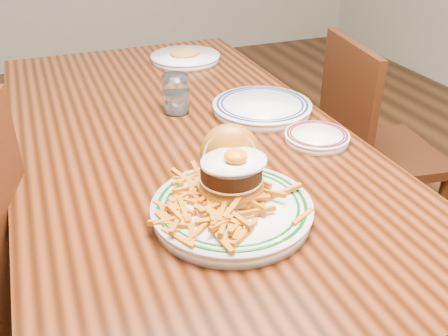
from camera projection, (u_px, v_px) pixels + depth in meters
name	position (u px, v px, depth m)	size (l,w,h in m)	color
floor	(188.00, 330.00, 1.70)	(6.00, 6.00, 0.00)	black
table	(180.00, 160.00, 1.36)	(0.85, 1.60, 0.75)	black
chair_right	(369.00, 145.00, 1.88)	(0.46, 0.46, 0.86)	#39180B
main_plate	(232.00, 194.00, 0.98)	(0.32, 0.34, 0.15)	white
side_plate	(317.00, 137.00, 1.26)	(0.16, 0.16, 0.03)	white
rear_plate	(262.00, 107.00, 1.42)	(0.28, 0.28, 0.03)	white
water_glass	(176.00, 96.00, 1.40)	(0.07, 0.07, 0.11)	white
far_plate	(185.00, 57.00, 1.82)	(0.25, 0.25, 0.05)	white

